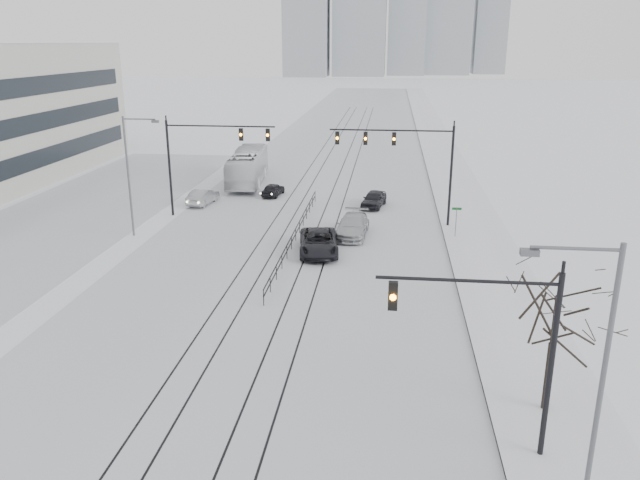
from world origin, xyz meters
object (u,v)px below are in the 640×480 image
Objects in this scene: traffic_mast_near at (505,339)px; sedan_nb_far at (374,199)px; sedan_sb_outer at (203,197)px; box_truck at (248,167)px; bare_tree at (556,308)px; sedan_sb_inner at (273,190)px; sedan_nb_front at (319,242)px; sedan_nb_right at (352,226)px.

sedan_nb_far is at bearing 98.78° from traffic_mast_near.
sedan_sb_outer is 9.49m from box_truck.
sedan_sb_inner is (-17.46, 34.78, -3.87)m from bare_tree.
sedan_nb_right is (2.09, 4.30, 0.00)m from sedan_nb_front.
sedan_sb_inner is at bearing -137.18° from sedan_sb_outer.
sedan_sb_inner is 6.93m from sedan_sb_outer.
sedan_nb_right is at bearing 56.48° from sedan_nb_front.
sedan_nb_far is at bearing 142.72° from box_truck.
sedan_nb_front is 4.78m from sedan_nb_right.
box_truck is at bearing 106.94° from sedan_nb_front.
box_truck reaches higher than sedan_sb_outer.
bare_tree is at bearing 135.55° from sedan_sb_outer.
sedan_nb_right is 9.02m from sedan_nb_far.
bare_tree is 1.08× the size of sedan_nb_front.
sedan_nb_front is (12.00, -12.45, 0.10)m from sedan_sb_outer.
sedan_sb_outer is at bearing 121.53° from traffic_mast_near.
sedan_sb_outer is (-20.79, 33.89, -3.87)m from traffic_mast_near.
sedan_nb_front is at bearing -112.12° from sedan_nb_right.
bare_tree is 1.12× the size of sedan_nb_right.
bare_tree reaches higher than sedan_sb_outer.
sedan_nb_front is at bearing 142.59° from sedan_sb_outer.
bare_tree reaches higher than sedan_sb_inner.
sedan_nb_right is 0.44× the size of box_truck.
box_truck reaches higher than sedan_nb_far.
sedan_nb_front is at bearing 109.59° from box_truck.
sedan_nb_right is (8.35, -12.04, 0.17)m from sedan_sb_inner.
box_truck is at bearing 159.36° from sedan_nb_far.
sedan_sb_outer is 16.27m from sedan_nb_right.
sedan_sb_inner is at bearing 111.72° from traffic_mast_near.
box_truck is at bearing -94.18° from sedan_sb_outer.
sedan_nb_front is at bearing -92.92° from sedan_nb_far.
sedan_sb_outer is 0.34× the size of box_truck.
sedan_nb_right is (14.09, -8.14, 0.10)m from sedan_sb_outer.
sedan_sb_inner is 0.86× the size of sedan_nb_far.
traffic_mast_near is 1.24× the size of sedan_nb_front.
sedan_sb_inner is 0.29× the size of box_truck.
sedan_sb_inner is 0.86× the size of sedan_sb_outer.
sedan_sb_inner is at bearing 103.32° from sedan_nb_front.
traffic_mast_near reaches higher than sedan_sb_outer.
bare_tree is 38.82m from sedan_sb_outer.
traffic_mast_near is 3.85m from bare_tree.
sedan_sb_inner is 10.19m from sedan_nb_far.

